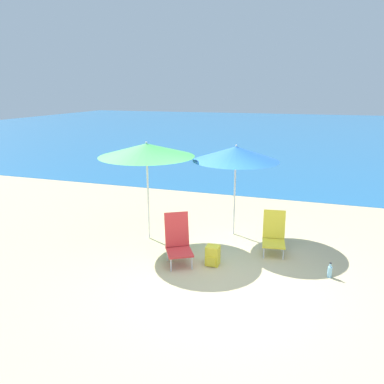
% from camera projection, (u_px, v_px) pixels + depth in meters
% --- Properties ---
extents(ground_plane, '(60.00, 60.00, 0.00)m').
position_uv_depth(ground_plane, '(222.00, 284.00, 6.17)').
color(ground_plane, '#C6B284').
extents(sea_water, '(60.00, 40.00, 0.01)m').
position_uv_depth(sea_water, '(298.00, 130.00, 29.36)').
color(sea_water, '#23669E').
rests_on(sea_water, ground).
extents(beach_umbrella_blue, '(1.83, 1.83, 1.99)m').
position_uv_depth(beach_umbrella_blue, '(236.00, 154.00, 7.84)').
color(beach_umbrella_blue, white).
rests_on(beach_umbrella_blue, ground).
extents(beach_umbrella_green, '(1.96, 1.96, 2.09)m').
position_uv_depth(beach_umbrella_green, '(147.00, 150.00, 7.57)').
color(beach_umbrella_green, white).
rests_on(beach_umbrella_green, ground).
extents(beach_chair_yellow, '(0.50, 0.62, 0.82)m').
position_uv_depth(beach_chair_yellow, '(274.00, 233.00, 7.30)').
color(beach_chair_yellow, silver).
rests_on(beach_chair_yellow, ground).
extents(beach_chair_red, '(0.68, 0.74, 0.92)m').
position_uv_depth(beach_chair_red, '(178.00, 240.00, 6.87)').
color(beach_chair_red, silver).
rests_on(beach_chair_red, ground).
extents(backpack_yellow, '(0.24, 0.24, 0.36)m').
position_uv_depth(backpack_yellow, '(213.00, 256.00, 6.81)').
color(backpack_yellow, yellow).
rests_on(backpack_yellow, ground).
extents(water_bottle, '(0.08, 0.08, 0.27)m').
position_uv_depth(water_bottle, '(330.00, 271.00, 6.38)').
color(water_bottle, '#8CCCEA').
rests_on(water_bottle, ground).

